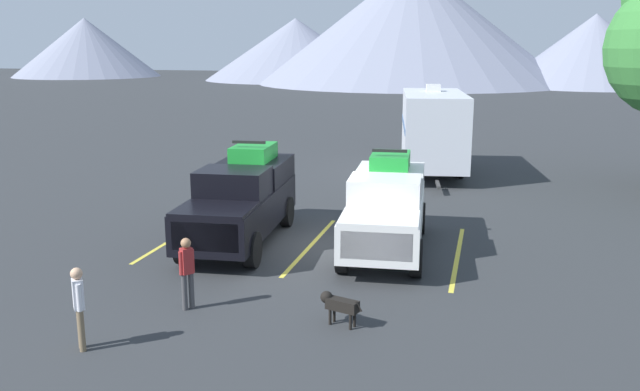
{
  "coord_description": "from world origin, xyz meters",
  "views": [
    {
      "loc": [
        4.67,
        -17.23,
        5.44
      ],
      "look_at": [
        0.0,
        0.91,
        1.2
      ],
      "focal_mm": 37.45,
      "sensor_mm": 36.0,
      "label": 1
    }
  ],
  "objects_px": {
    "person_a": "(79,303)",
    "person_b": "(187,269)",
    "pickup_truck_a": "(242,198)",
    "dog": "(338,304)",
    "camper_trailer_a": "(433,128)",
    "pickup_truck_b": "(386,206)"
  },
  "relations": [
    {
      "from": "person_a",
      "to": "person_b",
      "type": "xyz_separation_m",
      "value": [
        1.05,
        2.25,
        -0.01
      ]
    },
    {
      "from": "person_a",
      "to": "dog",
      "type": "height_order",
      "value": "person_a"
    },
    {
      "from": "pickup_truck_b",
      "to": "dog",
      "type": "xyz_separation_m",
      "value": [
        -0.12,
        -5.29,
        -0.76
      ]
    },
    {
      "from": "pickup_truck_a",
      "to": "person_b",
      "type": "distance_m",
      "value": 5.1
    },
    {
      "from": "pickup_truck_b",
      "to": "dog",
      "type": "height_order",
      "value": "pickup_truck_b"
    },
    {
      "from": "camper_trailer_a",
      "to": "person_a",
      "type": "bearing_deg",
      "value": -103.91
    },
    {
      "from": "dog",
      "to": "pickup_truck_a",
      "type": "bearing_deg",
      "value": 127.93
    },
    {
      "from": "pickup_truck_b",
      "to": "person_a",
      "type": "distance_m",
      "value": 8.73
    },
    {
      "from": "person_a",
      "to": "person_b",
      "type": "height_order",
      "value": "person_a"
    },
    {
      "from": "pickup_truck_a",
      "to": "dog",
      "type": "relative_size",
      "value": 6.61
    },
    {
      "from": "pickup_truck_a",
      "to": "pickup_truck_b",
      "type": "height_order",
      "value": "pickup_truck_a"
    },
    {
      "from": "pickup_truck_a",
      "to": "dog",
      "type": "height_order",
      "value": "pickup_truck_a"
    },
    {
      "from": "camper_trailer_a",
      "to": "dog",
      "type": "xyz_separation_m",
      "value": [
        -0.36,
        -16.51,
        -1.55
      ]
    },
    {
      "from": "camper_trailer_a",
      "to": "person_a",
      "type": "height_order",
      "value": "camper_trailer_a"
    },
    {
      "from": "pickup_truck_a",
      "to": "camper_trailer_a",
      "type": "xyz_separation_m",
      "value": [
        4.29,
        11.47,
        0.74
      ]
    },
    {
      "from": "person_a",
      "to": "camper_trailer_a",
      "type": "bearing_deg",
      "value": 76.09
    },
    {
      "from": "camper_trailer_a",
      "to": "person_a",
      "type": "relative_size",
      "value": 4.94
    },
    {
      "from": "person_b",
      "to": "dog",
      "type": "height_order",
      "value": "person_b"
    },
    {
      "from": "pickup_truck_b",
      "to": "person_a",
      "type": "relative_size",
      "value": 3.68
    },
    {
      "from": "pickup_truck_a",
      "to": "person_a",
      "type": "xyz_separation_m",
      "value": [
        -0.35,
        -7.28,
        -0.35
      ]
    },
    {
      "from": "pickup_truck_b",
      "to": "pickup_truck_a",
      "type": "bearing_deg",
      "value": -176.51
    },
    {
      "from": "pickup_truck_b",
      "to": "person_b",
      "type": "bearing_deg",
      "value": -122.38
    }
  ]
}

